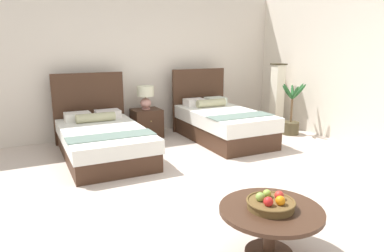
% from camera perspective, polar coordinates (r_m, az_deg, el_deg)
% --- Properties ---
extents(ground_plane, '(9.76, 9.70, 0.02)m').
position_cam_1_polar(ground_plane, '(4.69, 4.45, -8.95)').
color(ground_plane, beige).
extents(wall_back, '(9.76, 0.12, 2.78)m').
position_cam_1_polar(wall_back, '(7.13, -8.48, 10.07)').
color(wall_back, silver).
rests_on(wall_back, ground).
extents(wall_side_right, '(0.12, 5.30, 2.78)m').
position_cam_1_polar(wall_side_right, '(6.77, 25.82, 8.77)').
color(wall_side_right, silver).
rests_on(wall_side_right, ground).
extents(bed_near_window, '(1.27, 2.17, 1.26)m').
position_cam_1_polar(bed_near_window, '(5.77, -14.40, -2.06)').
color(bed_near_window, '#40271A').
rests_on(bed_near_window, ground).
extents(bed_near_corner, '(1.18, 2.07, 1.27)m').
position_cam_1_polar(bed_near_corner, '(6.58, 4.81, 0.51)').
color(bed_near_corner, '#40271A').
rests_on(bed_near_corner, ground).
extents(nightstand, '(0.53, 0.50, 0.54)m').
position_cam_1_polar(nightstand, '(6.83, -7.39, 0.49)').
color(nightstand, '#40271A').
rests_on(nightstand, ground).
extents(table_lamp, '(0.32, 0.32, 0.44)m').
position_cam_1_polar(table_lamp, '(6.76, -7.58, 5.03)').
color(table_lamp, '#DA998D').
rests_on(table_lamp, nightstand).
extents(coffee_table, '(0.87, 0.87, 0.42)m').
position_cam_1_polar(coffee_table, '(3.10, 12.68, -14.42)').
color(coffee_table, '#40271A').
rests_on(coffee_table, ground).
extents(fruit_bowl, '(0.41, 0.41, 0.14)m').
position_cam_1_polar(fruit_bowl, '(3.04, 12.71, -12.13)').
color(fruit_bowl, brown).
rests_on(fruit_bowl, coffee_table).
extents(floor_lamp_corner, '(0.26, 0.26, 1.36)m').
position_cam_1_polar(floor_lamp_corner, '(7.69, 13.68, 4.76)').
color(floor_lamp_corner, '#2E2615').
rests_on(floor_lamp_corner, ground).
extents(potted_palm, '(0.57, 0.46, 1.04)m').
position_cam_1_polar(potted_palm, '(7.22, 15.82, 0.98)').
color(potted_palm, '#4B422A').
rests_on(potted_palm, ground).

